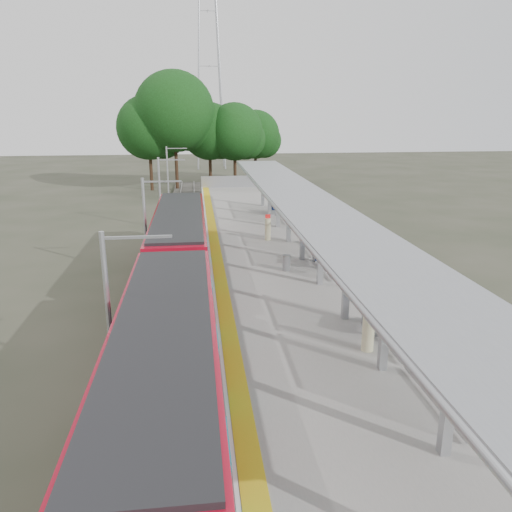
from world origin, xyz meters
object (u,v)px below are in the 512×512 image
(train, at_px, (175,285))
(info_pillar_near, at_px, (368,329))
(bench_near, at_px, (370,318))
(litter_bin, at_px, (286,263))
(bench_far, at_px, (272,207))
(bench_mid, at_px, (318,254))
(info_pillar_far, at_px, (268,229))

(train, bearing_deg, info_pillar_near, -34.01)
(bench_near, xyz_separation_m, info_pillar_near, (-0.59, -1.48, 0.29))
(litter_bin, bearing_deg, bench_far, 84.30)
(info_pillar_near, distance_m, litter_bin, 9.02)
(bench_mid, distance_m, info_pillar_far, 5.82)
(info_pillar_near, bearing_deg, bench_far, 103.64)
(bench_far, height_order, info_pillar_far, info_pillar_far)
(train, distance_m, info_pillar_near, 7.81)
(bench_mid, xyz_separation_m, info_pillar_far, (-1.83, 5.53, 0.10))
(bench_mid, distance_m, info_pillar_near, 9.61)
(train, relative_size, bench_near, 19.49)
(info_pillar_near, relative_size, litter_bin, 2.26)
(bench_far, height_order, litter_bin, bench_far)
(train, bearing_deg, bench_far, 70.37)
(bench_near, xyz_separation_m, info_pillar_far, (-1.79, 13.63, 0.21))
(info_pillar_near, bearing_deg, bench_mid, 100.62)
(bench_far, xyz_separation_m, info_pillar_near, (-0.29, -23.34, 0.27))
(info_pillar_near, bearing_deg, litter_bin, 111.64)
(bench_far, bearing_deg, bench_near, -94.65)
(bench_mid, distance_m, litter_bin, 1.90)
(train, height_order, bench_mid, train)
(train, distance_m, bench_near, 7.64)
(train, distance_m, litter_bin, 7.05)
(info_pillar_near, distance_m, info_pillar_far, 15.16)
(train, xyz_separation_m, litter_bin, (5.33, 4.58, -0.65))
(info_pillar_near, relative_size, info_pillar_far, 1.12)
(train, relative_size, info_pillar_far, 16.99)
(info_pillar_far, bearing_deg, bench_near, -89.81)
(info_pillar_near, xyz_separation_m, litter_bin, (-1.14, 8.94, -0.38))
(litter_bin, bearing_deg, train, -139.35)
(train, relative_size, litter_bin, 34.39)
(bench_near, height_order, info_pillar_far, info_pillar_far)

